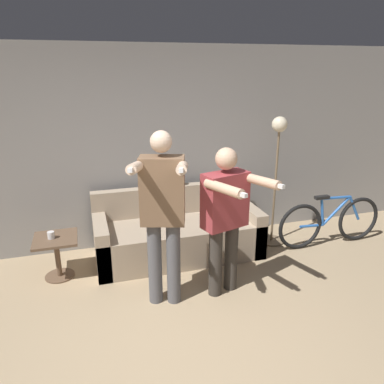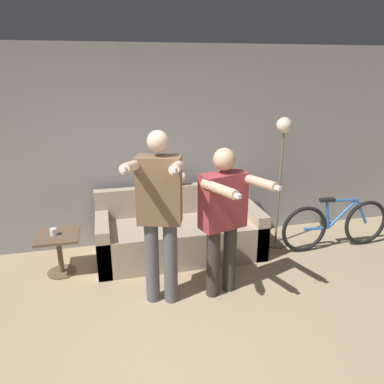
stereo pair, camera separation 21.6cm
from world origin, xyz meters
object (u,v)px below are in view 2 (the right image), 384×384
couch (180,234)px  side_table (59,245)px  bicycle (336,225)px  cup (53,232)px  person_right (224,213)px  person_left (159,208)px  floor_lamp (282,160)px  cat (173,180)px

couch → side_table: couch is taller
couch → bicycle: (2.05, -0.31, 0.05)m
cup → bicycle: bearing=-2.7°
couch → person_right: bearing=-75.1°
person_left → bicycle: 2.62m
person_right → bicycle: size_ratio=1.02×
floor_lamp → bicycle: 1.15m
person_right → floor_lamp: bearing=25.0°
floor_lamp → side_table: size_ratio=3.49×
cup → bicycle: 3.55m
cat → side_table: bearing=-162.1°
couch → cat: (-0.02, 0.32, 0.63)m
person_right → floor_lamp: size_ratio=0.92×
cat → bicycle: 2.24m
cat → couch: bearing=-86.4°
couch → cat: bearing=93.6°
floor_lamp → cup: floor_lamp is taller
person_right → side_table: person_right is taller
cup → bicycle: bicycle is taller
person_right → cup: size_ratio=19.66×
person_left → floor_lamp: 1.99m
person_right → cup: bearing=138.3°
floor_lamp → bicycle: (0.70, -0.30, -0.86)m
side_table → cup: size_ratio=6.14×
person_right → cat: person_right is taller
couch → bicycle: bearing=-8.7°
couch → person_left: (-0.39, -0.97, 0.75)m
cat → side_table: 1.61m
cup → floor_lamp: bearing=2.7°
cat → floor_lamp: (1.37, -0.34, 0.28)m
side_table → cup: cup is taller
person_right → cup: (-1.76, 0.83, -0.39)m
couch → bicycle: size_ratio=1.34×
floor_lamp → bicycle: floor_lamp is taller
person_left → side_table: bearing=159.3°
cat → side_table: size_ratio=1.01×
cup → bicycle: (3.54, -0.17, -0.20)m
bicycle → side_table: bearing=177.2°
side_table → floor_lamp: bearing=2.6°
person_left → side_table: size_ratio=3.59×
couch → side_table: (-1.46, -0.14, 0.08)m
person_right → floor_lamp: (1.09, 0.96, 0.27)m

